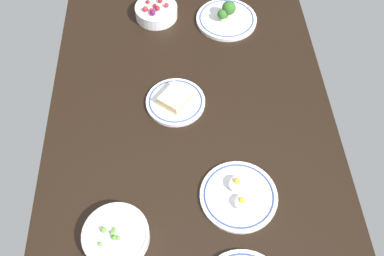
% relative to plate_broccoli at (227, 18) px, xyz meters
% --- Properties ---
extents(dining_table, '(1.40, 0.91, 0.04)m').
position_rel_plate_broccoli_xyz_m(dining_table, '(0.50, -0.16, -0.04)').
color(dining_table, black).
rests_on(dining_table, ground).
extents(plate_broccoli, '(0.23, 0.23, 0.09)m').
position_rel_plate_broccoli_xyz_m(plate_broccoli, '(0.00, 0.00, 0.00)').
color(plate_broccoli, silver).
rests_on(plate_broccoli, dining_table).
extents(bowl_berries, '(0.16, 0.16, 0.07)m').
position_rel_plate_broccoli_xyz_m(bowl_berries, '(-0.04, -0.26, 0.01)').
color(bowl_berries, silver).
rests_on(bowl_berries, dining_table).
extents(plate_eggs, '(0.22, 0.22, 0.05)m').
position_rel_plate_broccoli_xyz_m(plate_eggs, '(0.73, -0.04, -0.01)').
color(plate_eggs, silver).
rests_on(plate_eggs, dining_table).
extents(plate_sandwich, '(0.19, 0.19, 0.04)m').
position_rel_plate_broccoli_xyz_m(plate_sandwich, '(0.38, -0.20, -0.00)').
color(plate_sandwich, silver).
rests_on(plate_sandwich, dining_table).
extents(bowl_peas, '(0.18, 0.18, 0.05)m').
position_rel_plate_broccoli_xyz_m(bowl_peas, '(0.83, -0.37, 0.01)').
color(bowl_peas, silver).
rests_on(bowl_peas, dining_table).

